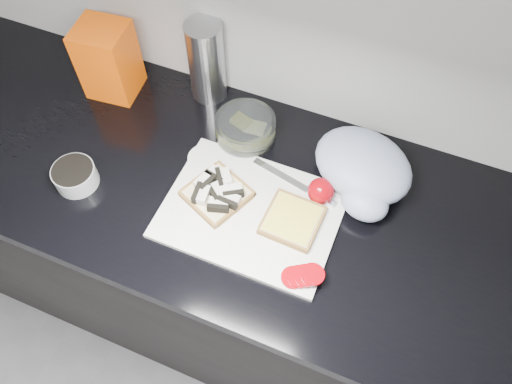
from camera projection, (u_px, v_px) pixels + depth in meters
base_cabinet at (236, 266)px, 1.60m from camera, size 3.50×0.60×0.86m
countertop at (230, 190)px, 1.22m from camera, size 3.50×0.64×0.04m
cutting_board at (251, 212)px, 1.16m from camera, size 0.40×0.30×0.01m
bread_left at (217, 192)px, 1.16m from camera, size 0.18×0.18×0.04m
bread_right at (292, 220)px, 1.13m from camera, size 0.13×0.13×0.02m
tomato_slices at (303, 276)px, 1.06m from camera, size 0.10×0.08×0.02m
knife at (304, 188)px, 1.18m from camera, size 0.23×0.07×0.01m
seed_tub at (75, 175)px, 1.18m from camera, size 0.10×0.10×0.05m
tub_lid at (205, 158)px, 1.24m from camera, size 0.11×0.11×0.01m
glass_bowl at (245, 129)px, 1.26m from camera, size 0.15×0.15×0.06m
bread_bag at (108, 60)px, 1.29m from camera, size 0.14×0.13×0.20m
steel_canister at (207, 62)px, 1.27m from camera, size 0.09×0.09×0.22m
grocery_bag at (363, 170)px, 1.17m from camera, size 0.30×0.28×0.11m
whole_tomatoes at (321, 191)px, 1.16m from camera, size 0.06×0.06×0.06m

